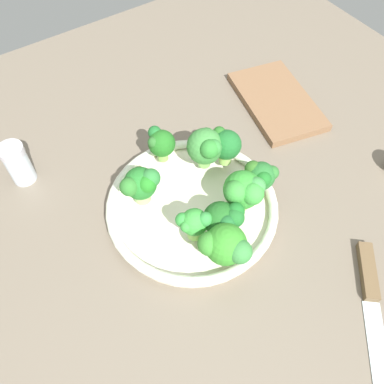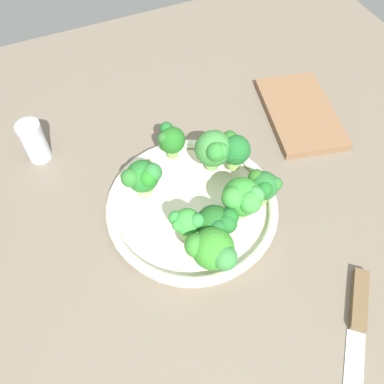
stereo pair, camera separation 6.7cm
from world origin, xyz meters
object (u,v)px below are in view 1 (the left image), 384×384
Objects in this scene: pepper_shaker at (18,163)px; broccoli_floret_4 at (225,144)px; bowl at (192,207)px; broccoli_floret_6 at (244,191)px; broccoli_floret_8 at (194,223)px; broccoli_floret_2 at (141,184)px; knife at (372,301)px; broccoli_floret_5 at (206,146)px; broccoli_floret_0 at (161,143)px; broccoli_floret_1 at (261,176)px; cutting_board at (277,101)px; broccoli_floret_3 at (224,219)px; broccoli_floret_7 at (226,246)px.

broccoli_floret_4 is at bearing 59.19° from pepper_shaker.
broccoli_floret_6 reaches higher than bowl.
broccoli_floret_6 is at bearing 90.25° from broccoli_floret_8.
bowl is at bearing -65.29° from broccoli_floret_4.
broccoli_floret_2 is 0.34× the size of knife.
broccoli_floret_5 reaches higher than broccoli_floret_4.
broccoli_floret_0 is at bearing 130.05° from broccoli_floret_2.
knife is at bearing 34.13° from pepper_shaker.
bowl is 4.55× the size of broccoli_floret_0.
broccoli_floret_1 is 0.30× the size of cutting_board.
broccoli_floret_3 is 0.87× the size of broccoli_floret_7.
broccoli_floret_0 is 0.77× the size of pepper_shaker.
broccoli_floret_8 is (9.98, -13.08, -0.49)cm from broccoli_floret_4.
cutting_board is at bearing 93.00° from broccoli_floret_0.
broccoli_floret_5 is 33.42cm from pepper_shaker.
broccoli_floret_1 is at bearing 61.77° from broccoli_floret_2.
pepper_shaker is (-28.64, -27.79, -3.56)cm from broccoli_floret_6.
broccoli_floret_6 is at bearing 50.84° from broccoli_floret_2.
broccoli_floret_2 is at bearing -149.27° from broccoli_floret_3.
broccoli_floret_4 is 0.32× the size of knife.
broccoli_floret_2 is at bearing -118.23° from broccoli_floret_1.
broccoli_floret_8 is at bearing -14.00° from broccoli_floret_0.
broccoli_floret_7 is (7.29, -12.54, 0.35)cm from broccoli_floret_1.
broccoli_floret_5 is at bearing -105.87° from broccoli_floret_4.
pepper_shaker is at bearing -137.07° from bowl.
knife is at bearing 11.71° from broccoli_floret_5.
broccoli_floret_8 is 29.31cm from knife.
broccoli_floret_3 is at bearing 146.75° from broccoli_floret_7.
broccoli_floret_5 is 14.70cm from broccoli_floret_8.
broccoli_floret_8 is 0.29× the size of cutting_board.
broccoli_floret_5 reaches higher than broccoli_floret_7.
broccoli_floret_5 is at bearing -72.89° from cutting_board.
broccoli_floret_3 is at bearing -149.03° from knife.
broccoli_floret_0 is at bearing -162.07° from broccoli_floret_6.
pepper_shaker is (-18.70, -31.36, -3.07)cm from broccoli_floret_4.
broccoli_floret_6 is 0.36× the size of cutting_board.
broccoli_floret_4 is at bearing 114.71° from bowl.
bowl is 13.18cm from broccoli_floret_7.
broccoli_floret_1 is 10.64cm from broccoli_floret_5.
broccoli_floret_4 is 1.11× the size of broccoli_floret_8.
broccoli_floret_2 is at bearing -129.16° from broccoli_floret_6.
broccoli_floret_1 is 1.04× the size of broccoli_floret_8.
broccoli_floret_4 is 3.48cm from broccoli_floret_5.
broccoli_floret_0 reaches higher than broccoli_floret_8.
broccoli_floret_3 is 0.94× the size of broccoli_floret_4.
broccoli_floret_5 is (-0.94, -3.29, 0.61)cm from broccoli_floret_4.
pepper_shaker is (-27.51, -32.27, -2.90)cm from broccoli_floret_1.
broccoli_floret_2 is 39.72cm from knife.
knife is (33.13, 3.77, -6.77)cm from broccoli_floret_4.
cutting_board is at bearing 158.32° from knife.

